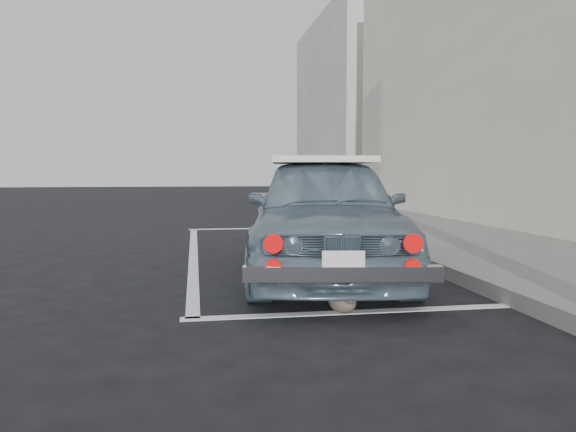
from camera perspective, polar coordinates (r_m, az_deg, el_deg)
The scene contains 8 objects.
ground at distance 5.15m, azimuth 0.55°, elevation -8.62°, with size 80.00×80.00×0.00m, color black.
sidewalk at distance 8.12m, azimuth 20.80°, elevation -3.52°, with size 2.80×40.00×0.15m, color slate.
building_far at distance 26.11m, azimuth 6.77°, elevation 10.73°, with size 3.50×10.00×8.00m, color #AFAA9E.
pline_rear at distance 4.79m, azimuth 7.59°, elevation -9.62°, with size 3.00×0.12×0.01m, color silver.
pline_front at distance 11.58m, azimuth -2.61°, elevation -1.25°, with size 3.00×0.12×0.01m, color silver.
pline_side at distance 8.02m, azimuth -9.58°, elevation -3.89°, with size 0.12×7.00×0.01m, color silver.
retro_coupe at distance 6.32m, azimuth 3.63°, elevation 0.24°, with size 2.23×4.26×1.38m.
cat at distance 4.71m, azimuth 5.62°, elevation -8.44°, with size 0.27×0.47×0.25m.
Camera 1 is at (-0.87, -4.94, 1.17)m, focal length 35.00 mm.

